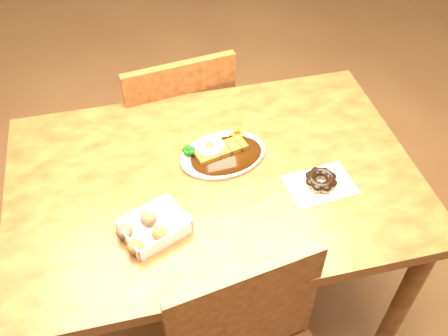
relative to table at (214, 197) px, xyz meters
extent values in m
plane|color=brown|center=(0.00, 0.00, -0.65)|extent=(6.00, 6.00, 0.00)
cube|color=#4A250E|center=(0.00, 0.00, 0.08)|extent=(1.20, 0.80, 0.04)
cylinder|color=#4A250E|center=(0.54, -0.34, -0.30)|extent=(0.06, 0.06, 0.71)
cylinder|color=#4A250E|center=(-0.54, 0.34, -0.30)|extent=(0.06, 0.06, 0.71)
cylinder|color=#4A250E|center=(0.54, 0.34, -0.30)|extent=(0.06, 0.06, 0.71)
cube|color=#4A250E|center=(-0.05, 0.60, -0.22)|extent=(0.47, 0.47, 0.04)
cylinder|color=#4A250E|center=(0.09, 0.79, -0.45)|extent=(0.04, 0.04, 0.41)
cylinder|color=#4A250E|center=(-0.24, 0.75, -0.45)|extent=(0.04, 0.04, 0.41)
cylinder|color=#4A250E|center=(0.14, 0.45, -0.45)|extent=(0.04, 0.04, 0.41)
cylinder|color=#4A250E|center=(-0.20, 0.41, -0.45)|extent=(0.04, 0.04, 0.41)
cube|color=#4A250E|center=(-0.03, 0.41, 0.02)|extent=(0.40, 0.08, 0.40)
cube|color=#4A250E|center=(-0.02, -0.41, 0.02)|extent=(0.40, 0.09, 0.40)
ellipsoid|color=white|center=(0.05, 0.07, 0.10)|extent=(0.29, 0.23, 0.01)
ellipsoid|color=black|center=(0.05, 0.06, 0.11)|extent=(0.25, 0.19, 0.01)
cube|color=#6B380C|center=(0.04, 0.08, 0.12)|extent=(0.17, 0.09, 0.02)
ellipsoid|color=white|center=(0.01, 0.09, 0.13)|extent=(0.10, 0.09, 0.01)
ellipsoid|color=#FFB214|center=(0.01, 0.09, 0.13)|extent=(0.03, 0.03, 0.02)
cube|color=white|center=(-0.20, -0.16, 0.12)|extent=(0.20, 0.18, 0.04)
ellipsoid|color=brown|center=(-0.25, -0.22, 0.12)|extent=(0.04, 0.04, 0.04)
ellipsoid|color=brown|center=(-0.19, -0.19, 0.12)|extent=(0.04, 0.04, 0.04)
ellipsoid|color=beige|center=(-0.12, -0.16, 0.12)|extent=(0.04, 0.04, 0.04)
ellipsoid|color=black|center=(-0.27, -0.16, 0.12)|extent=(0.04, 0.04, 0.04)
ellipsoid|color=black|center=(-0.21, -0.14, 0.12)|extent=(0.04, 0.04, 0.04)
cube|color=silver|center=(0.29, -0.11, 0.10)|extent=(0.20, 0.15, 0.00)
torus|color=olive|center=(0.29, -0.11, 0.12)|extent=(0.10, 0.10, 0.03)
torus|color=black|center=(0.29, -0.11, 0.13)|extent=(0.09, 0.09, 0.02)
camera|label=1|loc=(-0.20, -0.98, 1.18)|focal=40.00mm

